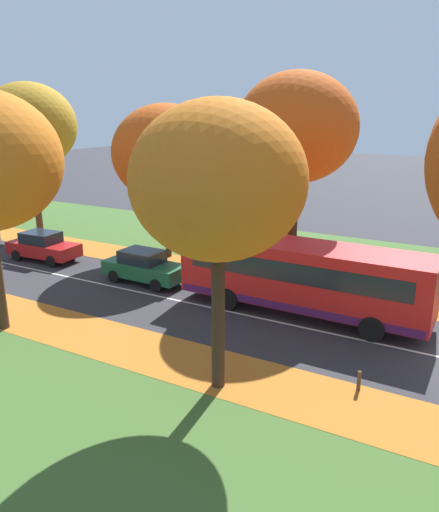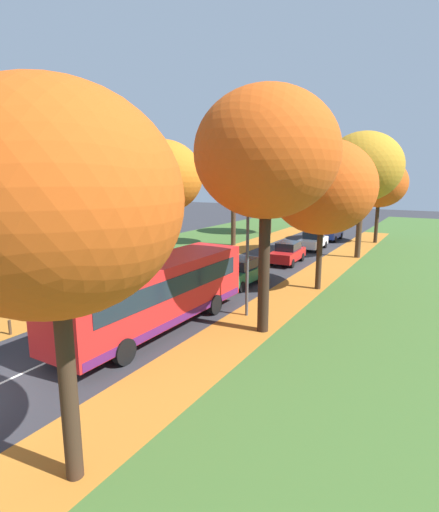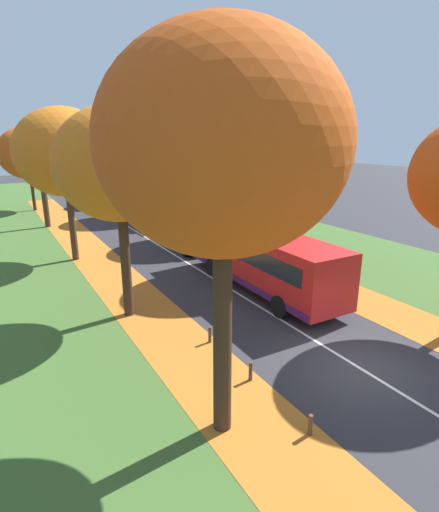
# 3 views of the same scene
# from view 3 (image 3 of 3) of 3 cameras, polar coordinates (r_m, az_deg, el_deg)

# --- Properties ---
(ground_plane) EXTENTS (160.00, 160.00, 0.00)m
(ground_plane) POSITION_cam_3_polar(r_m,az_deg,el_deg) (14.65, 19.14, -14.72)
(ground_plane) COLOR #2D2D33
(grass_verge_left) EXTENTS (12.00, 90.00, 0.01)m
(grass_verge_left) POSITION_cam_3_polar(r_m,az_deg,el_deg) (28.81, -27.59, -0.06)
(grass_verge_left) COLOR #3D6028
(grass_verge_left) RESTS_ON ground
(leaf_litter_left) EXTENTS (2.80, 60.00, 0.00)m
(leaf_litter_left) POSITION_cam_3_polar(r_m,az_deg,el_deg) (23.65, -15.59, -2.09)
(leaf_litter_left) COLOR #B26B23
(leaf_litter_left) RESTS_ON grass_verge_left
(grass_verge_right) EXTENTS (12.00, 90.00, 0.01)m
(grass_verge_right) POSITION_cam_3_polar(r_m,az_deg,el_deg) (34.56, 4.29, 4.40)
(grass_verge_right) COLOR #3D6028
(grass_verge_right) RESTS_ON ground
(leaf_litter_right) EXTENTS (2.80, 60.00, 0.00)m
(leaf_litter_right) POSITION_cam_3_polar(r_m,az_deg,el_deg) (27.23, 3.38, 1.00)
(leaf_litter_right) COLOR #B26B23
(leaf_litter_right) RESTS_ON grass_verge_right
(road_centre_line) EXTENTS (0.12, 80.00, 0.01)m
(road_centre_line) POSITION_cam_3_polar(r_m,az_deg,el_deg) (30.45, -10.19, 2.46)
(road_centre_line) COLOR silver
(road_centre_line) RESTS_ON ground
(tree_left_nearest) EXTENTS (5.47, 5.47, 9.74)m
(tree_left_nearest) POSITION_cam_3_polar(r_m,az_deg,el_deg) (8.86, 0.48, 15.50)
(tree_left_nearest) COLOR #382619
(tree_left_nearest) RESTS_ON ground
(tree_left_near) EXTENTS (4.97, 4.97, 8.62)m
(tree_left_near) POSITION_cam_3_polar(r_m,az_deg,el_deg) (16.33, -14.22, 12.52)
(tree_left_near) COLOR #382619
(tree_left_near) RESTS_ON ground
(tree_left_mid) EXTENTS (5.64, 5.64, 9.04)m
(tree_left_mid) POSITION_cam_3_polar(r_m,az_deg,el_deg) (25.45, -21.29, 13.60)
(tree_left_mid) COLOR #422D1E
(tree_left_mid) RESTS_ON ground
(tree_left_far) EXTENTS (4.04, 4.04, 8.38)m
(tree_left_far) POSITION_cam_3_polar(r_m,az_deg,el_deg) (36.15, -24.48, 13.92)
(tree_left_far) COLOR #422D1E
(tree_left_far) RESTS_ON ground
(tree_left_distant) EXTENTS (5.64, 5.64, 8.25)m
(tree_left_distant) POSITION_cam_3_polar(r_m,az_deg,el_deg) (45.06, -25.73, 13.06)
(tree_left_distant) COLOR #382619
(tree_left_distant) RESTS_ON ground
(tree_right_near) EXTENTS (5.75, 5.75, 10.01)m
(tree_right_near) POSITION_cam_3_polar(r_m,az_deg,el_deg) (23.27, 11.70, 16.41)
(tree_right_near) COLOR black
(tree_right_near) RESTS_ON ground
(tree_right_mid) EXTENTS (5.94, 5.94, 8.60)m
(tree_right_mid) POSITION_cam_3_polar(r_m,az_deg,el_deg) (29.52, 1.65, 13.90)
(tree_right_mid) COLOR #382619
(tree_right_mid) RESTS_ON ground
(tree_right_far) EXTENTS (6.03, 6.03, 9.95)m
(tree_right_far) POSITION_cam_3_polar(r_m,az_deg,el_deg) (39.03, -6.87, 16.43)
(tree_right_far) COLOR #422D1E
(tree_right_far) RESTS_ON ground
(tree_right_distant) EXTENTS (5.22, 5.22, 8.22)m
(tree_right_distant) POSITION_cam_3_polar(r_m,az_deg,el_deg) (47.03, -11.12, 14.64)
(tree_right_distant) COLOR #382619
(tree_right_distant) RESTS_ON ground
(bollard_nearest) EXTENTS (0.12, 0.12, 0.60)m
(bollard_nearest) POSITION_cam_3_polar(r_m,az_deg,el_deg) (11.40, 12.85, -22.48)
(bollard_nearest) COLOR #4C3823
(bollard_nearest) RESTS_ON ground
(bollard_second) EXTENTS (0.12, 0.12, 0.65)m
(bollard_second) POSITION_cam_3_polar(r_m,az_deg,el_deg) (13.11, 4.46, -16.10)
(bollard_second) COLOR #4C3823
(bollard_second) RESTS_ON ground
(bollard_third) EXTENTS (0.12, 0.12, 0.64)m
(bollard_third) POSITION_cam_3_polar(r_m,az_deg,el_deg) (15.17, -1.39, -11.18)
(bollard_third) COLOR #4C3823
(bollard_third) RESTS_ON ground
(streetlamp_right) EXTENTS (1.89, 0.28, 6.00)m
(streetlamp_right) POSITION_cam_3_polar(r_m,az_deg,el_deg) (23.53, 5.62, 7.73)
(streetlamp_right) COLOR #47474C
(streetlamp_right) RESTS_ON ground
(bus) EXTENTS (2.76, 10.43, 2.98)m
(bus) POSITION_cam_3_polar(r_m,az_deg,el_deg) (19.92, 5.83, 0.02)
(bus) COLOR red
(bus) RESTS_ON ground
(car_green_lead) EXTENTS (1.87, 4.25, 1.62)m
(car_green_lead) POSITION_cam_3_polar(r_m,az_deg,el_deg) (26.89, -4.57, 2.54)
(car_green_lead) COLOR #1E6038
(car_green_lead) RESTS_ON ground
(car_red_following) EXTENTS (1.94, 4.28, 1.62)m
(car_red_following) POSITION_cam_3_polar(r_m,az_deg,el_deg) (33.56, -9.64, 5.24)
(car_red_following) COLOR #B21919
(car_red_following) RESTS_ON ground
(car_white_third_in_line) EXTENTS (1.81, 4.21, 1.62)m
(car_white_third_in_line) POSITION_cam_3_polar(r_m,az_deg,el_deg) (39.80, -13.27, 6.84)
(car_white_third_in_line) COLOR silver
(car_white_third_in_line) RESTS_ON ground
(car_blue_fourth_in_line) EXTENTS (1.83, 4.22, 1.62)m
(car_blue_fourth_in_line) POSITION_cam_3_polar(r_m,az_deg,el_deg) (45.68, -15.66, 7.92)
(car_blue_fourth_in_line) COLOR #233D9E
(car_blue_fourth_in_line) RESTS_ON ground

